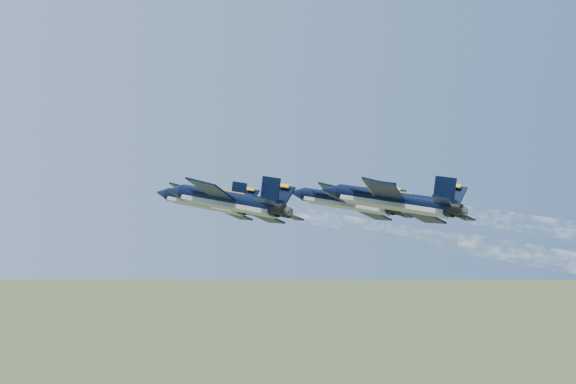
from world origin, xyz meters
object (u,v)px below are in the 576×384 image
jet_right (345,201)px  jet_left (226,200)px  jet_lead (204,201)px  jet_slot (391,200)px

jet_right → jet_left: bearing=179.4°
jet_left → jet_lead: bearing=51.8°
jet_lead → jet_left: size_ratio=1.00×
jet_lead → jet_right: size_ratio=1.00×
jet_slot → jet_right: bearing=50.2°
jet_left → jet_right: 21.61m
jet_left → jet_right: same height
jet_left → jet_right: size_ratio=1.00×
jet_right → jet_slot: same height
jet_left → jet_right: (20.20, 7.67, 0.00)m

